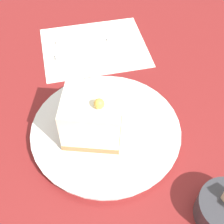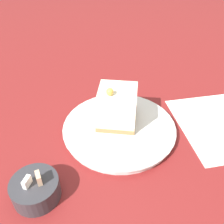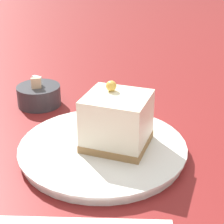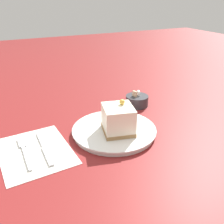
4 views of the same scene
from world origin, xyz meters
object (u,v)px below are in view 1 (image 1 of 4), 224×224
(plate, at_px, (106,131))
(knife, at_px, (89,54))
(fork, at_px, (99,38))
(cake_slice, at_px, (94,116))

(plate, relative_size, knife, 1.45)
(plate, distance_m, fork, 0.28)
(knife, bearing_deg, cake_slice, -3.52)
(cake_slice, relative_size, fork, 0.67)
(fork, bearing_deg, knife, -29.64)
(plate, xyz_separation_m, fork, (-0.28, 0.02, -0.01))
(cake_slice, bearing_deg, plate, 111.11)
(cake_slice, xyz_separation_m, knife, (-0.23, 0.01, -0.06))
(plate, height_order, fork, plate)
(knife, bearing_deg, plate, 1.54)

